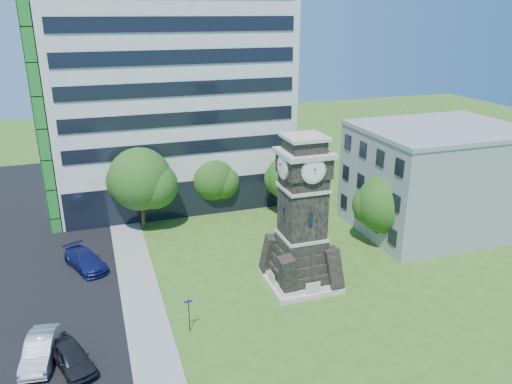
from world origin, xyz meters
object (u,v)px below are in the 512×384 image
object	(u,v)px
car_street_mid	(40,350)
car_east_lot	(414,243)
car_street_south	(72,358)
street_sign	(189,311)
clock_tower	(302,223)
park_bench	(304,281)
car_street_north	(85,260)

from	to	relation	value
car_street_mid	car_east_lot	world-z (taller)	car_street_mid
car_street_south	street_sign	size ratio (longest dim) A/B	1.76
clock_tower	car_street_mid	world-z (taller)	clock_tower
clock_tower	car_street_mid	size ratio (longest dim) A/B	2.57
car_east_lot	park_bench	size ratio (longest dim) A/B	2.76
clock_tower	street_sign	distance (m)	11.08
car_east_lot	clock_tower	bearing A→B (deg)	93.87
car_street_mid	car_east_lot	bearing A→B (deg)	18.48
car_street_mid	car_street_north	world-z (taller)	car_street_mid
park_bench	street_sign	xyz separation A→B (m)	(-9.86, -2.93, 1.10)
car_street_south	car_street_north	distance (m)	13.17
car_street_north	park_bench	size ratio (longest dim) A/B	3.16
car_street_north	car_east_lot	size ratio (longest dim) A/B	1.15
car_street_north	car_east_lot	xyz separation A→B (m)	(28.76, -5.91, -0.12)
car_street_mid	car_street_north	distance (m)	12.08
clock_tower	car_street_south	distance (m)	18.65
car_street_north	car_street_south	bearing A→B (deg)	-117.65
car_street_south	car_street_mid	size ratio (longest dim) A/B	0.92
car_east_lot	park_bench	xyz separation A→B (m)	(-12.25, -2.82, -0.18)
clock_tower	car_east_lot	distance (m)	13.35
car_street_south	car_east_lot	distance (m)	30.56
car_street_mid	park_bench	distance (m)	19.59
car_east_lot	car_street_north	bearing A→B (deg)	72.26
car_street_north	clock_tower	bearing A→B (deg)	-49.77
car_street_south	car_street_north	size ratio (longest dim) A/B	0.83
car_street_north	car_east_lot	world-z (taller)	car_street_north
clock_tower	park_bench	size ratio (longest dim) A/B	7.37
clock_tower	car_street_north	world-z (taller)	clock_tower
street_sign	park_bench	bearing A→B (deg)	14.30
car_street_mid	car_street_north	size ratio (longest dim) A/B	0.91
car_street_mid	street_sign	xyz separation A→B (m)	(9.50, 0.06, 0.77)
car_street_south	car_street_mid	world-z (taller)	car_street_mid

